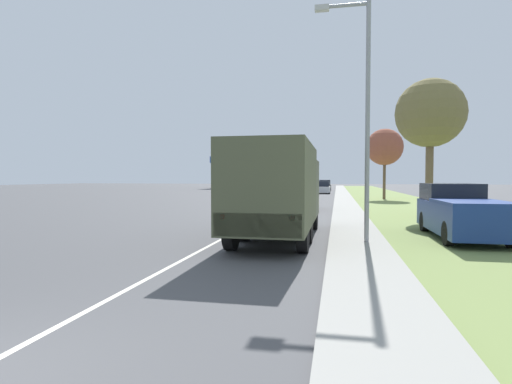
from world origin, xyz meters
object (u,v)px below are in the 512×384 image
car_nearest_ahead (299,200)px  pickup_truck (461,212)px  car_second_ahead (283,190)px  car_third_ahead (323,188)px  car_fourth_ahead (325,186)px  military_truck (279,188)px  lamp_post (361,99)px

car_nearest_ahead → pickup_truck: 13.02m
car_second_ahead → car_third_ahead: 12.11m
car_fourth_ahead → pickup_truck: (6.11, -49.54, 0.14)m
car_second_ahead → car_fourth_ahead: (3.76, 22.36, 0.03)m
military_truck → car_fourth_ahead: size_ratio=1.96×
military_truck → car_second_ahead: bearing=97.4°
pickup_truck → car_second_ahead: bearing=110.0°
pickup_truck → car_fourth_ahead: bearing=97.0°
military_truck → pickup_truck: 6.38m
car_nearest_ahead → pickup_truck: size_ratio=0.93×
car_second_ahead → pickup_truck: 28.92m
car_third_ahead → lamp_post: bearing=-86.5°
car_nearest_ahead → car_second_ahead: car_second_ahead is taller
car_second_ahead → pickup_truck: (9.87, -27.18, 0.17)m
car_third_ahead → military_truck: bearing=-90.2°
military_truck → pickup_truck: bearing=13.1°
car_nearest_ahead → car_fourth_ahead: bearing=89.2°
pickup_truck → lamp_post: bearing=-147.8°
car_second_ahead → car_third_ahead: bearing=71.4°
pickup_truck → lamp_post: (-3.51, -2.21, 3.59)m
military_truck → car_fourth_ahead: (0.05, 50.97, -0.98)m
car_second_ahead → car_third_ahead: size_ratio=1.01×
military_truck → lamp_post: lamp_post is taller
military_truck → lamp_post: size_ratio=1.06×
car_nearest_ahead → pickup_truck: bearing=-59.4°
car_nearest_ahead → car_second_ahead: (-3.26, 15.97, 0.11)m
military_truck → pickup_truck: military_truck is taller
car_second_ahead → car_fourth_ahead: size_ratio=1.07×
car_fourth_ahead → car_nearest_ahead: bearing=-90.8°
lamp_post → car_third_ahead: bearing=93.5°
military_truck → car_third_ahead: military_truck is taller
car_fourth_ahead → pickup_truck: size_ratio=0.78×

